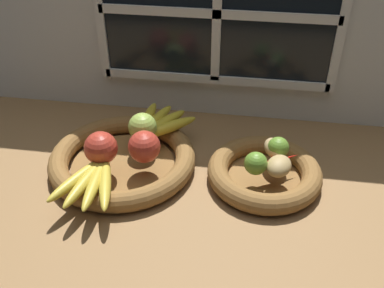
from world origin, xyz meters
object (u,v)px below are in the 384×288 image
(potato_small, at_px, (279,166))
(lime_far, at_px, (278,148))
(banana_bunch_front, at_px, (92,180))
(potato_back, at_px, (274,148))
(apple_red_right, at_px, (144,147))
(chili_pepper, at_px, (275,162))
(apple_red_front, at_px, (101,148))
(banana_bunch_back, at_px, (157,124))
(fruit_bowl_left, at_px, (123,159))
(lime_near, at_px, (256,163))
(fruit_bowl_right, at_px, (264,173))
(apple_green_back, at_px, (143,127))

(potato_small, xyz_separation_m, lime_far, (-0.00, 0.07, 0.01))
(banana_bunch_front, distance_m, potato_back, 0.44)
(lime_far, bearing_deg, banana_bunch_front, -157.51)
(apple_red_right, distance_m, chili_pepper, 0.31)
(apple_red_front, height_order, banana_bunch_back, apple_red_front)
(fruit_bowl_left, distance_m, lime_near, 0.34)
(banana_bunch_front, bearing_deg, potato_back, 23.54)
(fruit_bowl_right, relative_size, lime_near, 5.10)
(fruit_bowl_left, xyz_separation_m, banana_bunch_back, (0.07, 0.11, 0.04))
(lime_near, height_order, lime_far, lime_near)
(banana_bunch_back, bearing_deg, potato_small, -24.28)
(fruit_bowl_right, height_order, banana_bunch_back, banana_bunch_back)
(banana_bunch_back, relative_size, potato_small, 2.62)
(apple_red_right, relative_size, apple_green_back, 1.07)
(fruit_bowl_left, xyz_separation_m, fruit_bowl_right, (0.35, 0.00, 0.00))
(potato_small, distance_m, lime_far, 0.07)
(banana_bunch_back, bearing_deg, banana_bunch_front, -111.00)
(apple_red_right, xyz_separation_m, apple_red_front, (-0.10, -0.02, 0.00))
(potato_back, distance_m, lime_far, 0.01)
(apple_green_back, bearing_deg, banana_bunch_front, -109.85)
(lime_far, xyz_separation_m, chili_pepper, (-0.01, -0.04, -0.02))
(fruit_bowl_right, height_order, lime_far, lime_far)
(apple_green_back, relative_size, potato_back, 1.06)
(potato_small, bearing_deg, lime_near, -173.33)
(banana_bunch_front, distance_m, potato_small, 0.43)
(fruit_bowl_right, xyz_separation_m, apple_red_right, (-0.29, -0.03, 0.07))
(banana_bunch_back, xyz_separation_m, lime_near, (0.26, -0.15, 0.01))
(lime_near, xyz_separation_m, chili_pepper, (0.05, 0.03, -0.02))
(fruit_bowl_right, bearing_deg, lime_far, 52.13)
(fruit_bowl_right, xyz_separation_m, apple_green_back, (-0.31, 0.06, 0.06))
(banana_bunch_front, bearing_deg, lime_far, 22.49)
(apple_red_right, xyz_separation_m, potato_back, (0.31, 0.07, -0.02))
(apple_red_front, bearing_deg, fruit_bowl_left, 55.75)
(banana_bunch_back, bearing_deg, apple_green_back, -114.97)
(apple_red_front, distance_m, lime_near, 0.36)
(apple_red_right, height_order, banana_bunch_back, apple_red_right)
(potato_small, xyz_separation_m, lime_near, (-0.05, -0.01, 0.01))
(fruit_bowl_right, distance_m, apple_red_front, 0.40)
(apple_red_front, bearing_deg, apple_red_right, 12.30)
(fruit_bowl_left, distance_m, fruit_bowl_right, 0.35)
(apple_red_right, xyz_separation_m, chili_pepper, (0.31, 0.03, -0.03))
(lime_far, bearing_deg, fruit_bowl_right, -127.87)
(apple_red_right, bearing_deg, lime_far, 11.17)
(banana_bunch_back, bearing_deg, apple_red_front, -121.41)
(apple_red_right, height_order, chili_pepper, apple_red_right)
(apple_red_right, bearing_deg, lime_near, -1.98)
(apple_red_front, bearing_deg, lime_far, 11.44)
(fruit_bowl_left, height_order, banana_bunch_front, banana_bunch_front)
(apple_green_back, relative_size, banana_bunch_back, 0.39)
(apple_red_right, bearing_deg, apple_red_front, -167.70)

